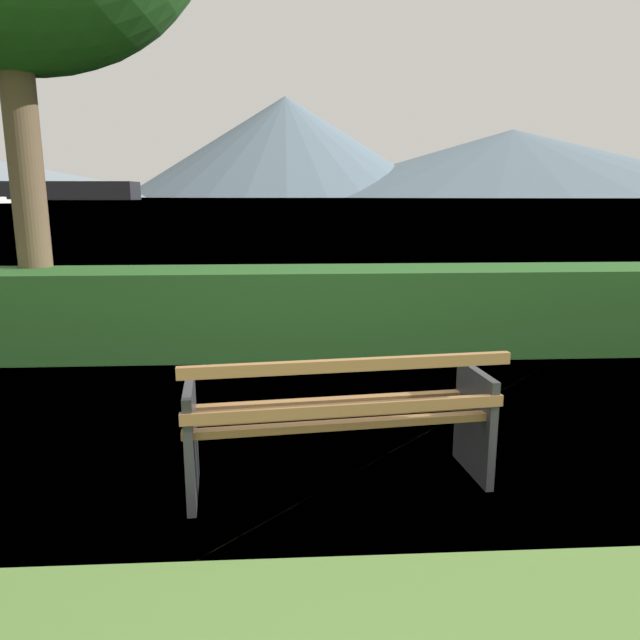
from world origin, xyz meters
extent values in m
plane|color=#567A38|center=(0.00, 0.00, 0.00)|extent=(1400.00, 1400.00, 0.00)
plane|color=#6B8EA3|center=(0.00, 309.25, 0.00)|extent=(620.00, 620.00, 0.00)
cube|color=olive|center=(0.02, -0.19, 0.45)|extent=(1.80, 0.26, 0.04)
cube|color=olive|center=(0.00, 0.00, 0.45)|extent=(1.80, 0.26, 0.04)
cube|color=olive|center=(-0.02, 0.19, 0.45)|extent=(1.80, 0.26, 0.04)
cube|color=olive|center=(0.03, -0.26, 0.57)|extent=(1.80, 0.24, 0.06)
cube|color=olive|center=(0.03, -0.31, 0.84)|extent=(1.80, 0.24, 0.06)
cube|color=#2D2D33|center=(-0.86, -0.12, 0.34)|extent=(0.11, 0.51, 0.68)
cube|color=#2D2D33|center=(0.86, 0.08, 0.34)|extent=(0.11, 0.51, 0.68)
cube|color=#285B23|center=(0.00, 3.05, 0.47)|extent=(13.82, 0.90, 0.94)
cylinder|color=brown|center=(-3.09, 3.39, 1.80)|extent=(0.36, 0.36, 3.60)
cube|color=#232328|center=(-106.52, 227.29, 3.36)|extent=(99.72, 17.17, 6.72)
cone|color=slate|center=(0.00, 546.17, 43.96)|extent=(287.20, 287.20, 87.92)
cone|color=slate|center=(206.60, 541.09, 30.11)|extent=(425.55, 425.55, 60.23)
camera|label=1|loc=(-0.29, -3.29, 1.72)|focal=32.85mm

